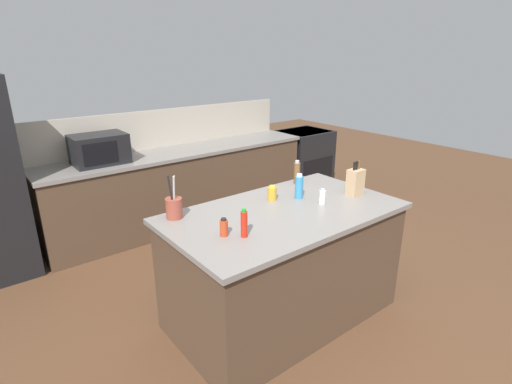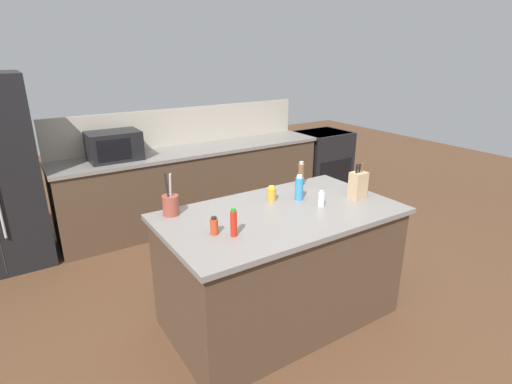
{
  "view_description": "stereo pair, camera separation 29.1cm",
  "coord_description": "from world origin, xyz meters",
  "px_view_note": "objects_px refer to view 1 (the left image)",
  "views": [
    {
      "loc": [
        -1.91,
        -2.06,
        2.1
      ],
      "look_at": [
        0.0,
        0.35,
        0.99
      ],
      "focal_mm": 28.0,
      "sensor_mm": 36.0,
      "label": 1
    },
    {
      "loc": [
        -1.67,
        -2.23,
        2.1
      ],
      "look_at": [
        0.0,
        0.35,
        0.99
      ],
      "focal_mm": 28.0,
      "sensor_mm": 36.0,
      "label": 2
    }
  ],
  "objects_px": {
    "utensil_crock": "(174,207)",
    "spice_jar_paprika": "(224,228)",
    "knife_block": "(355,182)",
    "salt_shaker": "(322,197)",
    "range_oven": "(303,160)",
    "microwave": "(99,149)",
    "pepper_grinder": "(297,173)",
    "honey_jar": "(272,193)",
    "hot_sauce_bottle": "(244,224)",
    "dish_soap_bottle": "(299,187)"
  },
  "relations": [
    {
      "from": "range_oven",
      "to": "pepper_grinder",
      "type": "bearing_deg",
      "value": -136.43
    },
    {
      "from": "knife_block",
      "to": "hot_sauce_bottle",
      "type": "bearing_deg",
      "value": -178.0
    },
    {
      "from": "knife_block",
      "to": "honey_jar",
      "type": "height_order",
      "value": "knife_block"
    },
    {
      "from": "utensil_crock",
      "to": "hot_sauce_bottle",
      "type": "distance_m",
      "value": 0.6
    },
    {
      "from": "microwave",
      "to": "hot_sauce_bottle",
      "type": "height_order",
      "value": "microwave"
    },
    {
      "from": "pepper_grinder",
      "to": "honey_jar",
      "type": "xyz_separation_m",
      "value": [
        -0.45,
        -0.18,
        -0.05
      ]
    },
    {
      "from": "pepper_grinder",
      "to": "honey_jar",
      "type": "distance_m",
      "value": 0.48
    },
    {
      "from": "honey_jar",
      "to": "salt_shaker",
      "type": "bearing_deg",
      "value": -51.21
    },
    {
      "from": "pepper_grinder",
      "to": "salt_shaker",
      "type": "bearing_deg",
      "value": -111.52
    },
    {
      "from": "dish_soap_bottle",
      "to": "utensil_crock",
      "type": "bearing_deg",
      "value": 164.89
    },
    {
      "from": "hot_sauce_bottle",
      "to": "spice_jar_paprika",
      "type": "distance_m",
      "value": 0.14
    },
    {
      "from": "utensil_crock",
      "to": "salt_shaker",
      "type": "distance_m",
      "value": 1.15
    },
    {
      "from": "range_oven",
      "to": "pepper_grinder",
      "type": "xyz_separation_m",
      "value": [
        -1.88,
        -1.79,
        0.57
      ]
    },
    {
      "from": "microwave",
      "to": "salt_shaker",
      "type": "height_order",
      "value": "microwave"
    },
    {
      "from": "knife_block",
      "to": "dish_soap_bottle",
      "type": "xyz_separation_m",
      "value": [
        -0.43,
        0.23,
        -0.02
      ]
    },
    {
      "from": "salt_shaker",
      "to": "honey_jar",
      "type": "height_order",
      "value": "salt_shaker"
    },
    {
      "from": "honey_jar",
      "to": "dish_soap_bottle",
      "type": "bearing_deg",
      "value": -28.84
    },
    {
      "from": "utensil_crock",
      "to": "spice_jar_paprika",
      "type": "xyz_separation_m",
      "value": [
        0.12,
        -0.47,
        -0.02
      ]
    },
    {
      "from": "spice_jar_paprika",
      "to": "dish_soap_bottle",
      "type": "relative_size",
      "value": 0.6
    },
    {
      "from": "salt_shaker",
      "to": "knife_block",
      "type": "bearing_deg",
      "value": -3.66
    },
    {
      "from": "utensil_crock",
      "to": "salt_shaker",
      "type": "bearing_deg",
      "value": -24.34
    },
    {
      "from": "salt_shaker",
      "to": "dish_soap_bottle",
      "type": "xyz_separation_m",
      "value": [
        -0.06,
        0.21,
        0.04
      ]
    },
    {
      "from": "knife_block",
      "to": "pepper_grinder",
      "type": "relative_size",
      "value": 1.34
    },
    {
      "from": "knife_block",
      "to": "honey_jar",
      "type": "bearing_deg",
      "value": 150.43
    },
    {
      "from": "pepper_grinder",
      "to": "dish_soap_bottle",
      "type": "height_order",
      "value": "pepper_grinder"
    },
    {
      "from": "knife_block",
      "to": "hot_sauce_bottle",
      "type": "xyz_separation_m",
      "value": [
        -1.2,
        -0.07,
        -0.02
      ]
    },
    {
      "from": "spice_jar_paprika",
      "to": "honey_jar",
      "type": "relative_size",
      "value": 1.03
    },
    {
      "from": "hot_sauce_bottle",
      "to": "knife_block",
      "type": "bearing_deg",
      "value": 3.1
    },
    {
      "from": "range_oven",
      "to": "knife_block",
      "type": "xyz_separation_m",
      "value": [
        -1.7,
        -2.3,
        0.59
      ]
    },
    {
      "from": "knife_block",
      "to": "salt_shaker",
      "type": "xyz_separation_m",
      "value": [
        -0.37,
        0.02,
        -0.05
      ]
    },
    {
      "from": "range_oven",
      "to": "spice_jar_paprika",
      "type": "bearing_deg",
      "value": -142.85
    },
    {
      "from": "spice_jar_paprika",
      "to": "honey_jar",
      "type": "distance_m",
      "value": 0.74
    },
    {
      "from": "microwave",
      "to": "dish_soap_bottle",
      "type": "bearing_deg",
      "value": -65.96
    },
    {
      "from": "utensil_crock",
      "to": "salt_shaker",
      "type": "relative_size",
      "value": 2.52
    },
    {
      "from": "microwave",
      "to": "dish_soap_bottle",
      "type": "distance_m",
      "value": 2.27
    },
    {
      "from": "utensil_crock",
      "to": "spice_jar_paprika",
      "type": "distance_m",
      "value": 0.48
    },
    {
      "from": "knife_block",
      "to": "honey_jar",
      "type": "relative_size",
      "value": 2.4
    },
    {
      "from": "pepper_grinder",
      "to": "salt_shaker",
      "type": "relative_size",
      "value": 1.7
    },
    {
      "from": "hot_sauce_bottle",
      "to": "range_oven",
      "type": "bearing_deg",
      "value": 39.17
    },
    {
      "from": "pepper_grinder",
      "to": "honey_jar",
      "type": "bearing_deg",
      "value": -158.14
    },
    {
      "from": "hot_sauce_bottle",
      "to": "pepper_grinder",
      "type": "relative_size",
      "value": 0.91
    },
    {
      "from": "hot_sauce_bottle",
      "to": "dish_soap_bottle",
      "type": "relative_size",
      "value": 0.94
    },
    {
      "from": "pepper_grinder",
      "to": "microwave",
      "type": "bearing_deg",
      "value": 123.36
    },
    {
      "from": "range_oven",
      "to": "microwave",
      "type": "distance_m",
      "value": 3.12
    },
    {
      "from": "spice_jar_paprika",
      "to": "honey_jar",
      "type": "xyz_separation_m",
      "value": [
        0.68,
        0.31,
        -0.0
      ]
    },
    {
      "from": "pepper_grinder",
      "to": "range_oven",
      "type": "bearing_deg",
      "value": 43.57
    },
    {
      "from": "salt_shaker",
      "to": "pepper_grinder",
      "type": "bearing_deg",
      "value": 68.48
    },
    {
      "from": "utensil_crock",
      "to": "dish_soap_bottle",
      "type": "distance_m",
      "value": 1.02
    },
    {
      "from": "range_oven",
      "to": "utensil_crock",
      "type": "xyz_separation_m",
      "value": [
        -3.12,
        -1.81,
        0.56
      ]
    },
    {
      "from": "utensil_crock",
      "to": "salt_shaker",
      "type": "xyz_separation_m",
      "value": [
        1.05,
        -0.47,
        -0.02
      ]
    }
  ]
}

